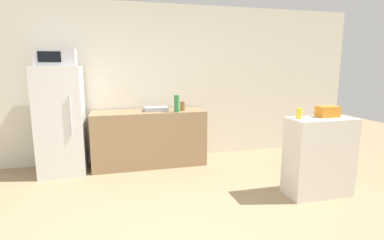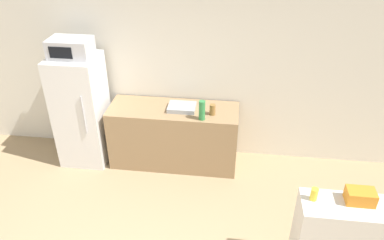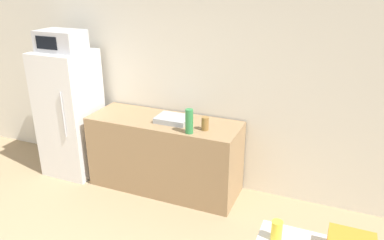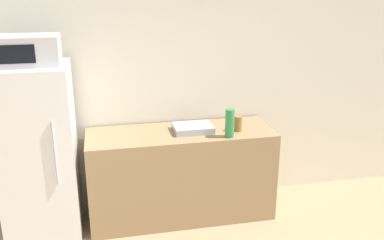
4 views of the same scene
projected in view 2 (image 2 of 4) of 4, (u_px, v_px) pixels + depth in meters
The scene contains 9 objects.
wall_back at pixel (166, 69), 5.19m from camera, with size 8.00×0.06×2.60m, color silver.
refrigerator at pixel (82, 111), 5.22m from camera, with size 0.64×0.63×1.59m.
microwave at pixel (70, 48), 4.74m from camera, with size 0.53×0.37×0.24m.
counter at pixel (174, 136), 5.31m from camera, with size 1.78×0.63×0.88m, color #937551.
sink_basin at pixel (182, 107), 5.05m from camera, with size 0.37×0.28×0.06m, color #9EA3A8.
bottle_tall at pixel (202, 110), 4.78m from camera, with size 0.08×0.08×0.26m, color #2D7F42.
bottle_short at pixel (212, 110), 4.91m from camera, with size 0.08×0.08×0.15m, color olive.
basket at pixel (360, 196), 3.38m from camera, with size 0.25×0.16×0.13m, color orange.
jar at pixel (314, 194), 3.41m from camera, with size 0.07×0.07×0.13m, color yellow.
Camera 2 is at (0.96, -1.86, 3.37)m, focal length 35.00 mm.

